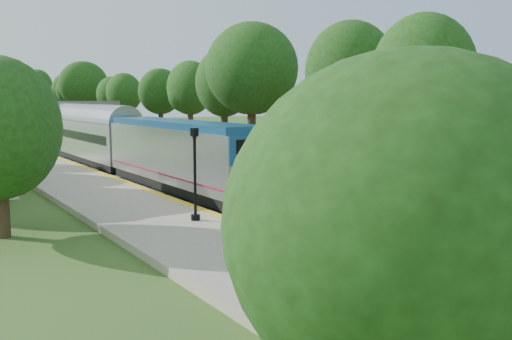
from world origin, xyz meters
TOP-DOWN VIEW (x-y plane):
  - ground at (0.00, 0.00)m, footprint 320.00×320.00m
  - trackbed at (2.00, 60.00)m, footprint 9.50×170.00m
  - platform at (-5.20, 16.00)m, footprint 6.40×68.00m
  - yellow_stripe at (-2.35, 16.00)m, footprint 0.55×68.00m
  - embankment at (10.35, 60.00)m, footprint 10.64×170.00m
  - signal_gantry at (2.47, 54.99)m, footprint 8.40×0.38m
  - trees_behind_platform at (-11.17, 20.67)m, footprint 7.82×53.32m
  - train at (0.00, 66.54)m, footprint 3.23×107.46m
  - lamppost_mid at (-3.33, -1.10)m, footprint 0.46×0.46m
  - lamppost_far at (-3.86, 13.45)m, footprint 0.47×0.47m
  - signal_platform at (-2.90, 4.74)m, footprint 0.32×0.25m
  - signal_farside at (6.20, 19.38)m, footprint 0.36×0.29m

SIDE VIEW (x-z plane):
  - ground at x=0.00m, z-range 0.00..0.00m
  - trackbed at x=2.00m, z-range -0.07..0.21m
  - platform at x=-5.20m, z-range 0.00..0.38m
  - yellow_stripe at x=-2.35m, z-range 0.38..0.39m
  - embankment at x=10.35m, z-range -3.89..7.80m
  - train at x=0.00m, z-range 0.05..4.80m
  - lamppost_mid at x=-3.33m, z-range 0.13..4.82m
  - lamppost_far at x=-3.86m, z-range 0.13..4.86m
  - signal_platform at x=-2.90m, z-range 1.00..6.46m
  - signal_farside at x=6.20m, z-range 0.85..7.46m
  - trees_behind_platform at x=-11.17m, z-range 0.93..8.14m
  - signal_gantry at x=2.47m, z-range 1.72..7.92m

